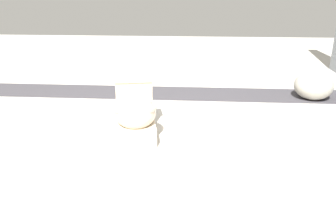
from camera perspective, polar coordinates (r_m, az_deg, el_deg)
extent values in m
plane|color=beige|center=(2.96, -2.33, -6.07)|extent=(14.00, 14.00, 0.00)
cube|color=#423F44|center=(4.25, 6.49, 1.94)|extent=(0.56, 8.00, 0.01)
cube|color=beige|center=(3.03, -5.67, -3.70)|extent=(0.66, 0.45, 0.17)
ellipsoid|color=beige|center=(2.88, -5.72, -1.25)|extent=(0.50, 0.44, 0.28)
cylinder|color=beige|center=(2.86, -5.76, -0.19)|extent=(0.46, 0.46, 0.03)
cube|color=beige|center=(3.15, -5.94, 1.73)|extent=(0.24, 0.37, 0.30)
cube|color=beige|center=(3.10, -6.04, 4.69)|extent=(0.27, 0.40, 0.04)
cylinder|color=silver|center=(3.10, -4.58, 5.17)|extent=(0.02, 0.02, 0.01)
ellipsoid|color=#ADA899|center=(4.37, 24.03, 3.12)|extent=(0.63, 0.64, 0.34)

